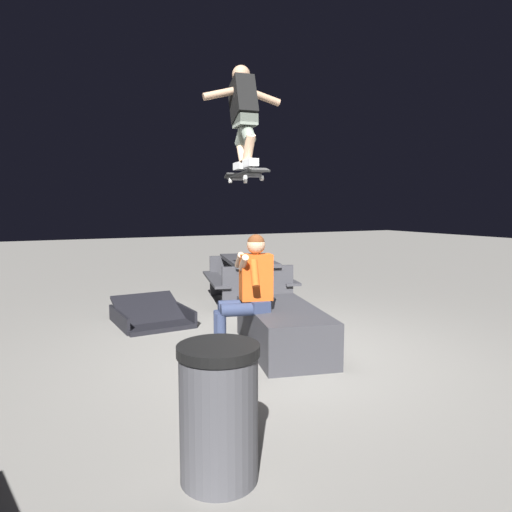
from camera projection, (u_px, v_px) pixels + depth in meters
ground_plane at (282, 353)px, 5.09m from camera, size 40.00×40.00×0.00m
ledge_box_main at (283, 329)px, 5.18m from camera, size 1.77×1.13×0.48m
person_sitting_on_ledge at (246, 288)px, 4.97m from camera, size 0.59×0.79×1.32m
skateboard at (245, 175)px, 5.01m from camera, size 1.04×0.34×0.13m
skater_airborne at (244, 111)px, 4.99m from camera, size 0.63×0.89×1.12m
kicker_ramp at (152, 318)px, 6.38m from camera, size 1.16×0.98×0.44m
picnic_table_back at (248, 273)px, 7.72m from camera, size 1.98×1.72×0.75m
trash_bin at (219, 412)px, 2.69m from camera, size 0.48×0.48×0.82m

